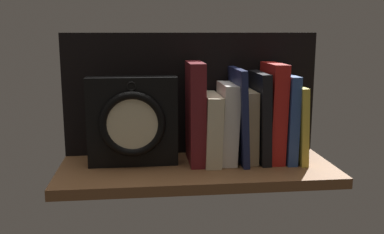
% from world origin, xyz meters
% --- Properties ---
extents(ground_plane, '(0.69, 0.27, 0.03)m').
position_xyz_m(ground_plane, '(0.00, 0.00, -0.01)').
color(ground_plane, brown).
extents(back_panel, '(0.69, 0.01, 0.33)m').
position_xyz_m(back_panel, '(0.00, 0.13, 0.16)').
color(back_panel, black).
rests_on(back_panel, ground_plane).
extents(book_maroon_dawkins, '(0.04, 0.14, 0.26)m').
position_xyz_m(book_maroon_dawkins, '(-0.00, 0.04, 0.13)').
color(book_maroon_dawkins, maroon).
rests_on(book_maroon_dawkins, ground_plane).
extents(book_cream_twain, '(0.04, 0.16, 0.18)m').
position_xyz_m(book_cream_twain, '(0.04, 0.04, 0.09)').
color(book_cream_twain, beige).
rests_on(book_cream_twain, ground_plane).
extents(book_white_catcher, '(0.05, 0.13, 0.20)m').
position_xyz_m(book_white_catcher, '(0.08, 0.04, 0.10)').
color(book_white_catcher, silver).
rests_on(book_white_catcher, ground_plane).
extents(book_navy_bierce, '(0.03, 0.17, 0.24)m').
position_xyz_m(book_navy_bierce, '(0.11, 0.04, 0.12)').
color(book_navy_bierce, '#192147').
rests_on(book_navy_bierce, ground_plane).
extents(book_tan_shortstories, '(0.03, 0.12, 0.18)m').
position_xyz_m(book_tan_shortstories, '(0.14, 0.04, 0.09)').
color(book_tan_shortstories, tan).
rests_on(book_tan_shortstories, ground_plane).
extents(book_black_skeptic, '(0.03, 0.15, 0.23)m').
position_xyz_m(book_black_skeptic, '(0.17, 0.04, 0.11)').
color(book_black_skeptic, black).
rests_on(book_black_skeptic, ground_plane).
extents(book_red_requiem, '(0.04, 0.14, 0.25)m').
position_xyz_m(book_red_requiem, '(0.20, 0.04, 0.13)').
color(book_red_requiem, red).
rests_on(book_red_requiem, ground_plane).
extents(book_blue_modern, '(0.03, 0.15, 0.22)m').
position_xyz_m(book_blue_modern, '(0.24, 0.04, 0.11)').
color(book_blue_modern, '#2D4C8E').
rests_on(book_blue_modern, ground_plane).
extents(book_yellow_seinlanguage, '(0.02, 0.17, 0.20)m').
position_xyz_m(book_yellow_seinlanguage, '(0.26, 0.04, 0.10)').
color(book_yellow_seinlanguage, gold).
rests_on(book_yellow_seinlanguage, ground_plane).
extents(framed_clock, '(0.22, 0.06, 0.22)m').
position_xyz_m(framed_clock, '(-0.16, 0.03, 0.11)').
color(framed_clock, black).
rests_on(framed_clock, ground_plane).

